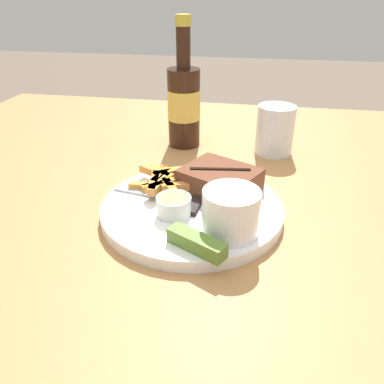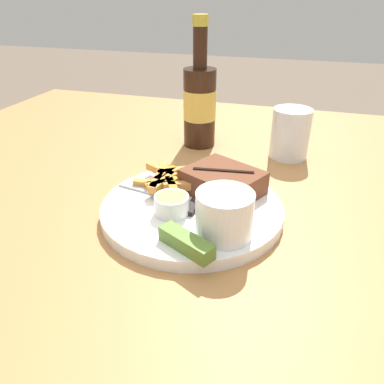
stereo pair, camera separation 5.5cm
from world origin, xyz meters
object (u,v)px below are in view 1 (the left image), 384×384
at_px(steak_portion, 220,180).
at_px(dipping_sauce_cup, 174,205).
at_px(dinner_plate, 192,209).
at_px(fork_utensil, 150,194).
at_px(beer_bottle, 184,103).
at_px(knife_utensil, 201,193).
at_px(drinking_glass, 275,130).
at_px(pickle_spear, 197,243).
at_px(coleslaw_cup, 231,210).

xyz_separation_m(steak_portion, dipping_sauce_cup, (-0.06, -0.08, -0.00)).
distance_m(dinner_plate, fork_utensil, 0.07).
bearing_deg(beer_bottle, knife_utensil, -72.80).
distance_m(steak_portion, knife_utensil, 0.04).
relative_size(dinner_plate, drinking_glass, 2.77).
bearing_deg(beer_bottle, pickle_spear, -76.46).
bearing_deg(knife_utensil, drinking_glass, -19.99).
height_order(dinner_plate, beer_bottle, beer_bottle).
bearing_deg(dipping_sauce_cup, drinking_glass, 64.61).
relative_size(steak_portion, knife_utensil, 0.84).
bearing_deg(beer_bottle, coleslaw_cup, -69.15).
height_order(dinner_plate, coleslaw_cup, coleslaw_cup).
distance_m(fork_utensil, drinking_glass, 0.32).
height_order(coleslaw_cup, knife_utensil, coleslaw_cup).
relative_size(coleslaw_cup, drinking_glass, 0.76).
height_order(coleslaw_cup, fork_utensil, coleslaw_cup).
bearing_deg(coleslaw_cup, knife_utensil, 119.87).
bearing_deg(drinking_glass, fork_utensil, -127.12).
height_order(coleslaw_cup, dipping_sauce_cup, coleslaw_cup).
relative_size(steak_portion, drinking_glass, 1.42).
bearing_deg(coleslaw_cup, pickle_spear, -129.30).
distance_m(dipping_sauce_cup, fork_utensil, 0.07).
height_order(dinner_plate, dipping_sauce_cup, dipping_sauce_cup).
bearing_deg(fork_utensil, knife_utensil, 22.12).
distance_m(dinner_plate, drinking_glass, 0.30).
xyz_separation_m(pickle_spear, drinking_glass, (0.10, 0.38, 0.02)).
distance_m(coleslaw_cup, fork_utensil, 0.16).
relative_size(coleslaw_cup, knife_utensil, 0.45).
bearing_deg(dipping_sauce_cup, fork_utensil, 136.93).
bearing_deg(knife_utensil, dipping_sauce_cup, 160.25).
xyz_separation_m(fork_utensil, drinking_glass, (0.19, 0.25, 0.03)).
bearing_deg(knife_utensil, coleslaw_cup, -144.68).
xyz_separation_m(steak_portion, pickle_spear, (-0.01, -0.16, -0.01)).
height_order(fork_utensil, knife_utensil, knife_utensil).
bearing_deg(dipping_sauce_cup, pickle_spear, -58.78).
xyz_separation_m(pickle_spear, beer_bottle, (-0.09, 0.39, 0.06)).
bearing_deg(steak_portion, fork_utensil, -161.32).
bearing_deg(dipping_sauce_cup, coleslaw_cup, -19.78).
bearing_deg(coleslaw_cup, drinking_glass, 79.69).
bearing_deg(drinking_glass, dipping_sauce_cup, -115.39).
height_order(pickle_spear, drinking_glass, drinking_glass).
height_order(dipping_sauce_cup, drinking_glass, drinking_glass).
relative_size(beer_bottle, drinking_glass, 2.63).
bearing_deg(beer_bottle, steak_portion, -65.81).
bearing_deg(dinner_plate, fork_utensil, 169.48).
distance_m(coleslaw_cup, pickle_spear, 0.06).
relative_size(dinner_plate, coleslaw_cup, 3.63).
distance_m(dipping_sauce_cup, beer_bottle, 0.32).
bearing_deg(dinner_plate, coleslaw_cup, -45.31).
distance_m(steak_portion, coleslaw_cup, 0.12).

